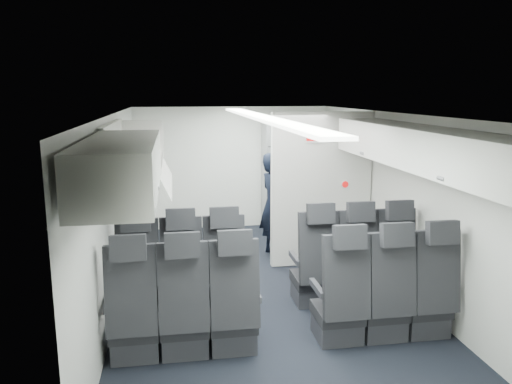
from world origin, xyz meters
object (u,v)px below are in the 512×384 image
object	(u,v)px
boarding_door	(132,193)
flight_attendant	(273,205)
carry_on_bag	(133,152)
seat_row_mid	(288,307)
galley_unit	(288,176)
seat_row_front	(270,273)

from	to	relation	value
boarding_door	flight_attendant	xyz separation A→B (m)	(2.04, -0.25, -0.19)
boarding_door	carry_on_bag	xyz separation A→B (m)	(0.21, -1.95, 0.83)
seat_row_mid	carry_on_bag	xyz separation A→B (m)	(-1.43, 1.04, 1.38)
boarding_door	carry_on_bag	bearing A→B (deg)	-83.97
seat_row_mid	galley_unit	world-z (taller)	galley_unit
seat_row_mid	carry_on_bag	bearing A→B (deg)	144.15
seat_row_mid	boarding_door	size ratio (longest dim) A/B	1.79
boarding_door	flight_attendant	size ratio (longest dim) A/B	1.21
seat_row_front	galley_unit	distance (m)	3.43
seat_row_front	carry_on_bag	world-z (taller)	carry_on_bag
seat_row_mid	flight_attendant	world-z (taller)	flight_attendant
galley_unit	carry_on_bag	world-z (taller)	carry_on_bag
boarding_door	seat_row_mid	bearing A→B (deg)	-61.23
boarding_door	flight_attendant	bearing A→B (deg)	-6.91
seat_row_mid	seat_row_front	bearing A→B (deg)	90.00
seat_row_front	seat_row_mid	distance (m)	0.90
galley_unit	boarding_door	world-z (taller)	galley_unit
boarding_door	galley_unit	bearing A→B (deg)	24.28
seat_row_mid	flight_attendant	size ratio (longest dim) A/B	2.16
galley_unit	flight_attendant	size ratio (longest dim) A/B	1.24
seat_row_mid	flight_attendant	distance (m)	2.79
galley_unit	boarding_door	xyz separation A→B (m)	(-2.59, -1.17, 0.00)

